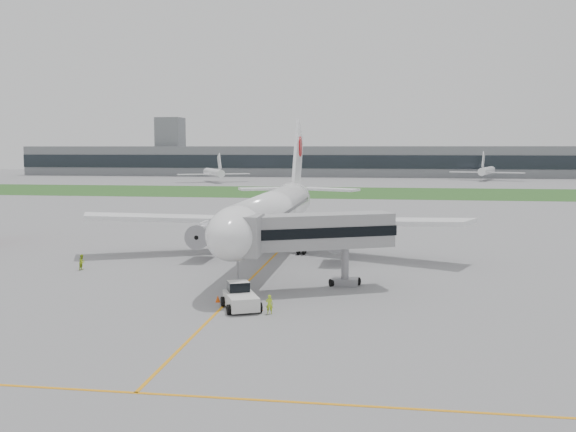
# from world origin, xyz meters

# --- Properties ---
(ground) EXTENTS (600.00, 600.00, 0.00)m
(ground) POSITION_xyz_m (0.00, 0.00, 0.00)
(ground) COLOR gray
(ground) RESTS_ON ground
(apron_markings) EXTENTS (70.00, 70.00, 0.04)m
(apron_markings) POSITION_xyz_m (0.00, -5.00, 0.00)
(apron_markings) COLOR orange
(apron_markings) RESTS_ON ground
(grass_strip) EXTENTS (600.00, 50.00, 0.02)m
(grass_strip) POSITION_xyz_m (0.00, 120.00, 0.01)
(grass_strip) COLOR #2E5D22
(grass_strip) RESTS_ON ground
(terminal_building) EXTENTS (320.00, 22.30, 14.00)m
(terminal_building) POSITION_xyz_m (0.00, 229.87, 7.00)
(terminal_building) COLOR gray
(terminal_building) RESTS_ON ground
(control_tower) EXTENTS (12.00, 12.00, 56.00)m
(control_tower) POSITION_xyz_m (-90.00, 232.00, 0.00)
(control_tower) COLOR gray
(control_tower) RESTS_ON ground
(airliner) EXTENTS (48.13, 53.95, 17.88)m
(airliner) POSITION_xyz_m (0.00, 4.87, 5.66)
(airliner) COLOR white
(airliner) RESTS_ON ground
(pushback_tug) EXTENTS (4.06, 4.76, 2.14)m
(pushback_tug) POSITION_xyz_m (1.60, -21.08, 0.98)
(pushback_tug) COLOR silver
(pushback_tug) RESTS_ON ground
(jet_bridge) EXTENTS (15.14, 10.24, 7.35)m
(jet_bridge) POSITION_xyz_m (6.18, -13.28, 5.44)
(jet_bridge) COLOR #949597
(jet_bridge) RESTS_ON ground
(safety_cone_left) EXTENTS (0.43, 0.43, 0.59)m
(safety_cone_left) POSITION_xyz_m (-0.82, -19.18, 0.30)
(safety_cone_left) COLOR #DB490B
(safety_cone_left) RESTS_ON ground
(safety_cone_right) EXTENTS (0.36, 0.36, 0.49)m
(safety_cone_right) POSITION_xyz_m (3.41, -21.47, 0.24)
(safety_cone_right) COLOR #DB490B
(safety_cone_right) RESTS_ON ground
(ground_crew_near) EXTENTS (0.61, 0.43, 1.57)m
(ground_crew_near) POSITION_xyz_m (4.30, -22.38, 0.78)
(ground_crew_near) COLOR #B1DD24
(ground_crew_near) RESTS_ON ground
(ground_crew_far) EXTENTS (0.72, 0.89, 1.71)m
(ground_crew_far) POSITION_xyz_m (-19.29, -6.94, 0.85)
(ground_crew_far) COLOR #9FC420
(ground_crew_far) RESTS_ON ground
(distant_aircraft_left) EXTENTS (36.62, 35.22, 10.81)m
(distant_aircraft_left) POSITION_xyz_m (-51.78, 170.22, 0.00)
(distant_aircraft_left) COLOR white
(distant_aircraft_left) RESTS_ON ground
(distant_aircraft_right) EXTENTS (36.01, 33.71, 11.32)m
(distant_aircraft_right) POSITION_xyz_m (55.38, 199.53, 0.00)
(distant_aircraft_right) COLOR white
(distant_aircraft_right) RESTS_ON ground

